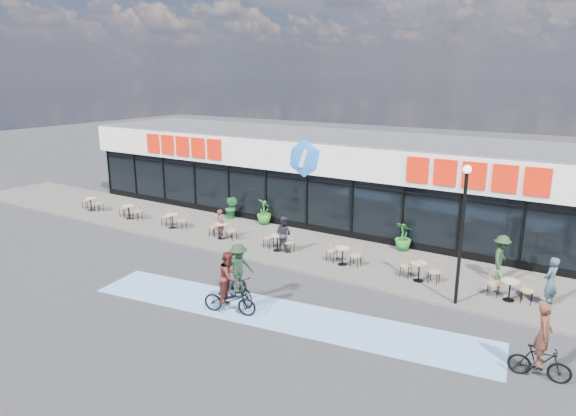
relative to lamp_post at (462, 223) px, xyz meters
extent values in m
plane|color=#28282B|center=(-8.72, -2.30, -2.99)|extent=(120.00, 120.00, 0.00)
cube|color=#5F5B54|center=(-8.72, 2.20, -2.94)|extent=(44.00, 5.00, 0.10)
cube|color=#6894C4|center=(-4.72, -3.80, -2.99)|extent=(14.17, 4.13, 0.01)
cube|color=black|center=(-8.72, 7.70, -1.49)|extent=(30.00, 6.00, 3.00)
cube|color=white|center=(-8.72, 7.55, 0.76)|extent=(30.60, 6.30, 1.50)
cube|color=#47474C|center=(-8.72, 7.70, 1.56)|extent=(30.60, 6.30, 0.10)
cube|color=navy|center=(-8.72, 4.66, 0.06)|extent=(30.60, 0.08, 0.18)
cube|color=black|center=(-8.72, 4.67, -0.34)|extent=(30.00, 0.06, 0.08)
cube|color=black|center=(-8.72, 4.68, -2.79)|extent=(30.00, 0.10, 0.40)
cube|color=red|center=(-16.72, 4.40, 0.81)|extent=(5.63, 0.18, 1.10)
cube|color=red|center=(-0.72, 4.40, 0.81)|extent=(5.63, 0.18, 1.10)
ellipsoid|color=blue|center=(-8.72, 4.40, 0.81)|extent=(1.90, 0.24, 1.90)
cylinder|color=black|center=(-23.72, 4.67, -1.49)|extent=(0.10, 0.10, 3.00)
cylinder|color=black|center=(-21.22, 4.67, -1.49)|extent=(0.10, 0.10, 3.00)
cylinder|color=black|center=(-18.72, 4.67, -1.49)|extent=(0.10, 0.10, 3.00)
cylinder|color=black|center=(-16.22, 4.67, -1.49)|extent=(0.10, 0.10, 3.00)
cylinder|color=black|center=(-13.72, 4.67, -1.49)|extent=(0.10, 0.10, 3.00)
cylinder|color=black|center=(-11.22, 4.67, -1.49)|extent=(0.10, 0.10, 3.00)
cylinder|color=black|center=(-8.72, 4.67, -1.49)|extent=(0.10, 0.10, 3.00)
cylinder|color=black|center=(-6.22, 4.67, -1.49)|extent=(0.10, 0.10, 3.00)
cylinder|color=black|center=(-3.72, 4.67, -1.49)|extent=(0.10, 0.10, 3.00)
cylinder|color=black|center=(-1.22, 4.67, -1.49)|extent=(0.10, 0.10, 3.00)
cylinder|color=black|center=(1.28, 4.67, -1.49)|extent=(0.10, 0.10, 3.00)
cylinder|color=black|center=(0.00, 0.00, -0.60)|extent=(0.12, 0.12, 4.59)
sphere|color=#FFF2CC|center=(0.00, 0.00, 1.80)|extent=(0.28, 0.28, 0.28)
cylinder|color=tan|center=(-21.15, 1.23, -2.17)|extent=(0.60, 0.60, 0.04)
cylinder|color=black|center=(-21.15, 1.23, -2.52)|extent=(0.06, 0.06, 0.70)
cylinder|color=black|center=(-21.15, 1.23, -2.88)|extent=(0.40, 0.40, 0.02)
cylinder|color=tan|center=(-17.91, 1.23, -2.17)|extent=(0.60, 0.60, 0.04)
cylinder|color=black|center=(-17.91, 1.23, -2.52)|extent=(0.06, 0.06, 0.70)
cylinder|color=black|center=(-17.91, 1.23, -2.88)|extent=(0.40, 0.40, 0.02)
cylinder|color=tan|center=(-14.67, 1.23, -2.17)|extent=(0.60, 0.60, 0.04)
cylinder|color=black|center=(-14.67, 1.23, -2.52)|extent=(0.06, 0.06, 0.70)
cylinder|color=black|center=(-14.67, 1.23, -2.88)|extent=(0.40, 0.40, 0.02)
cylinder|color=tan|center=(-11.44, 1.23, -2.17)|extent=(0.60, 0.60, 0.04)
cylinder|color=black|center=(-11.44, 1.23, -2.52)|extent=(0.06, 0.06, 0.70)
cylinder|color=black|center=(-11.44, 1.23, -2.88)|extent=(0.40, 0.40, 0.02)
cylinder|color=tan|center=(-8.20, 1.23, -2.17)|extent=(0.60, 0.60, 0.04)
cylinder|color=black|center=(-8.20, 1.23, -2.52)|extent=(0.06, 0.06, 0.70)
cylinder|color=black|center=(-8.20, 1.23, -2.88)|extent=(0.40, 0.40, 0.02)
cylinder|color=tan|center=(-4.97, 1.23, -2.17)|extent=(0.60, 0.60, 0.04)
cylinder|color=black|center=(-4.97, 1.23, -2.52)|extent=(0.06, 0.06, 0.70)
cylinder|color=black|center=(-4.97, 1.23, -2.88)|extent=(0.40, 0.40, 0.02)
cylinder|color=tan|center=(-1.73, 1.23, -2.17)|extent=(0.60, 0.60, 0.04)
cylinder|color=black|center=(-1.73, 1.23, -2.52)|extent=(0.06, 0.06, 0.70)
cylinder|color=black|center=(-1.73, 1.23, -2.88)|extent=(0.40, 0.40, 0.02)
cylinder|color=tan|center=(1.51, 1.23, -2.17)|extent=(0.60, 0.60, 0.04)
cylinder|color=black|center=(1.51, 1.23, -2.52)|extent=(0.06, 0.06, 0.70)
cylinder|color=black|center=(1.51, 1.23, -2.88)|extent=(0.40, 0.40, 0.02)
imported|color=#1C622D|center=(-13.20, 4.23, -2.26)|extent=(0.74, 0.61, 1.27)
imported|color=#236B1E|center=(-11.10, 4.33, -2.22)|extent=(1.06, 1.06, 1.34)
imported|color=#1C6322|center=(-3.50, 4.32, -2.25)|extent=(0.88, 0.88, 1.28)
imported|color=#4D2C27|center=(-11.52, 1.30, -2.19)|extent=(0.59, 0.46, 1.41)
imported|color=#222129|center=(-7.94, 1.34, -2.10)|extent=(0.82, 0.66, 1.59)
imported|color=#2F3F4A|center=(2.70, 1.54, -2.03)|extent=(0.62, 0.74, 1.73)
imported|color=#1C321D|center=(0.84, 3.10, -2.02)|extent=(0.66, 1.14, 1.75)
imported|color=black|center=(-6.47, -3.78, -2.46)|extent=(1.84, 1.17, 1.07)
imported|color=black|center=(-6.47, -3.78, -1.69)|extent=(1.02, 1.26, 1.71)
imported|color=black|center=(3.02, -3.27, -2.53)|extent=(1.58, 0.56, 0.93)
imported|color=#4E291C|center=(3.02, -3.27, -1.69)|extent=(0.46, 0.65, 1.71)
imported|color=black|center=(-6.21, -4.63, -2.51)|extent=(1.96, 1.09, 0.97)
imported|color=#491C1A|center=(-6.21, -4.63, -1.68)|extent=(0.85, 0.98, 1.73)
camera|label=1|loc=(3.87, -16.85, 4.80)|focal=32.00mm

